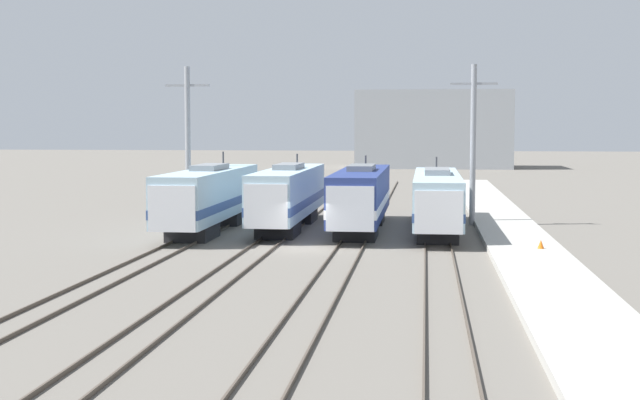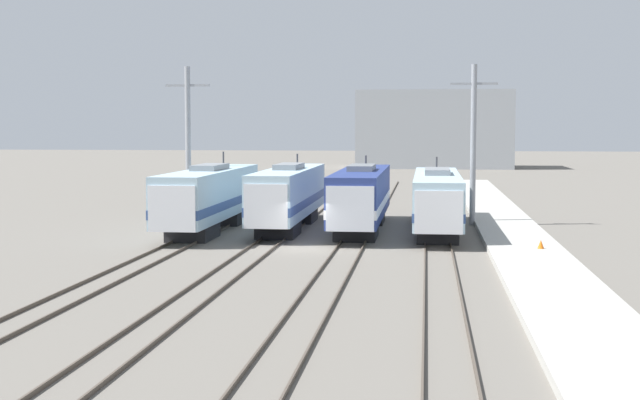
# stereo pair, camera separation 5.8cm
# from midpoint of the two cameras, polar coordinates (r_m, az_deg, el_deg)

# --- Properties ---
(ground_plane) EXTENTS (400.00, 400.00, 0.00)m
(ground_plane) POSITION_cam_midpoint_polar(r_m,az_deg,el_deg) (49.29, -0.95, -3.13)
(ground_plane) COLOR #666059
(rail_pair_far_left) EXTENTS (1.50, 120.00, 0.15)m
(rail_pair_far_left) POSITION_cam_midpoint_polar(r_m,az_deg,el_deg) (50.76, -9.12, -2.87)
(rail_pair_far_left) COLOR #4C4238
(rail_pair_far_left) RESTS_ON ground_plane
(rail_pair_center_left) EXTENTS (1.51, 120.00, 0.15)m
(rail_pair_center_left) POSITION_cam_midpoint_polar(r_m,az_deg,el_deg) (49.66, -3.72, -2.99)
(rail_pair_center_left) COLOR #4C4238
(rail_pair_center_left) RESTS_ON ground_plane
(rail_pair_center_right) EXTENTS (1.51, 120.00, 0.15)m
(rail_pair_center_right) POSITION_cam_midpoint_polar(r_m,az_deg,el_deg) (49.01, 1.86, -3.09)
(rail_pair_center_right) COLOR #4C4238
(rail_pair_center_right) RESTS_ON ground_plane
(rail_pair_far_right) EXTENTS (1.50, 120.00, 0.15)m
(rail_pair_far_right) POSITION_cam_midpoint_polar(r_m,az_deg,el_deg) (48.84, 7.55, -3.15)
(rail_pair_far_right) COLOR #4C4238
(rail_pair_far_right) RESTS_ON ground_plane
(locomotive_far_left) EXTENTS (2.94, 17.55, 5.02)m
(locomotive_far_left) POSITION_cam_midpoint_polar(r_m,az_deg,el_deg) (57.35, -7.21, 0.17)
(locomotive_far_left) COLOR #232326
(locomotive_far_left) RESTS_ON ground_plane
(locomotive_center_left) EXTENTS (2.78, 17.28, 4.84)m
(locomotive_center_left) POSITION_cam_midpoint_polar(r_m,az_deg,el_deg) (58.27, -2.12, 0.27)
(locomotive_center_left) COLOR #232326
(locomotive_center_left) RESTS_ON ground_plane
(locomotive_center_right) EXTENTS (2.94, 17.68, 4.74)m
(locomotive_center_right) POSITION_cam_midpoint_polar(r_m,az_deg,el_deg) (57.21, 2.60, 0.17)
(locomotive_center_right) COLOR black
(locomotive_center_right) RESTS_ON ground_plane
(locomotive_far_right) EXTENTS (2.88, 18.40, 4.68)m
(locomotive_far_right) POSITION_cam_midpoint_polar(r_m,az_deg,el_deg) (56.83, 7.46, 0.00)
(locomotive_far_right) COLOR #232326
(locomotive_far_right) RESTS_ON ground_plane
(catenary_tower_left) EXTENTS (3.18, 0.39, 10.93)m
(catenary_tower_left) POSITION_cam_midpoint_polar(r_m,az_deg,el_deg) (63.65, -8.48, 3.71)
(catenary_tower_left) COLOR gray
(catenary_tower_left) RESTS_ON ground_plane
(catenary_tower_right) EXTENTS (3.18, 0.39, 10.93)m
(catenary_tower_right) POSITION_cam_midpoint_polar(r_m,az_deg,el_deg) (61.49, 9.74, 3.66)
(catenary_tower_right) COLOR gray
(catenary_tower_right) RESTS_ON ground_plane
(platform) EXTENTS (4.00, 120.00, 0.35)m
(platform) POSITION_cam_midpoint_polar(r_m,az_deg,el_deg) (49.11, 12.93, -3.08)
(platform) COLOR #A8A59E
(platform) RESTS_ON ground_plane
(traffic_cone) EXTENTS (0.35, 0.35, 0.46)m
(traffic_cone) POSITION_cam_midpoint_polar(r_m,az_deg,el_deg) (48.16, 13.92, -2.77)
(traffic_cone) COLOR orange
(traffic_cone) RESTS_ON platform
(depot_building) EXTENTS (24.99, 13.91, 12.57)m
(depot_building) POSITION_cam_midpoint_polar(r_m,az_deg,el_deg) (148.28, 7.25, 4.51)
(depot_building) COLOR #9EA3A8
(depot_building) RESTS_ON ground_plane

